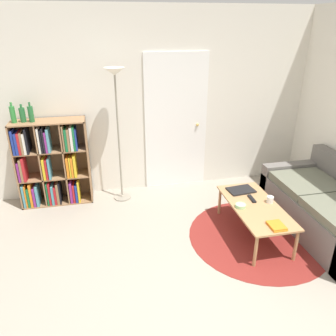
% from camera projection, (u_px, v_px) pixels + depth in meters
% --- Properties ---
extents(ground_plane, '(14.00, 14.00, 0.00)m').
position_uv_depth(ground_plane, '(228.00, 332.00, 2.73)').
color(ground_plane, gray).
extents(wall_back, '(7.39, 0.11, 2.60)m').
position_uv_depth(wall_back, '(163.00, 104.00, 4.72)').
color(wall_back, silver).
rests_on(wall_back, ground_plane).
extents(rug, '(1.65, 1.65, 0.01)m').
position_uv_depth(rug, '(258.00, 236.00, 3.95)').
color(rug, maroon).
rests_on(rug, ground_plane).
extents(bookshelf, '(0.96, 0.34, 1.19)m').
position_uv_depth(bookshelf, '(51.00, 164.00, 4.50)').
color(bookshelf, '#936B47').
rests_on(bookshelf, ground_plane).
extents(floor_lamp, '(0.26, 0.26, 1.85)m').
position_uv_depth(floor_lamp, '(116.00, 94.00, 4.21)').
color(floor_lamp, gray).
rests_on(floor_lamp, ground_plane).
extents(couch, '(0.91, 1.75, 0.79)m').
position_uv_depth(couch, '(332.00, 209.00, 3.99)').
color(couch, '#66605B').
rests_on(couch, ground_plane).
extents(coffee_table, '(0.54, 1.14, 0.41)m').
position_uv_depth(coffee_table, '(255.00, 208.00, 3.84)').
color(coffee_table, '#AD7F51').
rests_on(coffee_table, ground_plane).
extents(laptop, '(0.35, 0.26, 0.02)m').
position_uv_depth(laptop, '(241.00, 190.00, 4.16)').
color(laptop, black).
rests_on(laptop, coffee_table).
extents(bowl, '(0.12, 0.12, 0.04)m').
position_uv_depth(bowl, '(241.00, 206.00, 3.78)').
color(bowl, '#9ED193').
rests_on(bowl, coffee_table).
extents(book_stack_on_table, '(0.16, 0.19, 0.03)m').
position_uv_depth(book_stack_on_table, '(277.00, 226.00, 3.42)').
color(book_stack_on_table, orange).
rests_on(book_stack_on_table, coffee_table).
extents(cup, '(0.08, 0.08, 0.08)m').
position_uv_depth(cup, '(270.00, 199.00, 3.88)').
color(cup, white).
rests_on(cup, coffee_table).
extents(remote, '(0.05, 0.18, 0.02)m').
position_uv_depth(remote, '(252.00, 199.00, 3.95)').
color(remote, black).
rests_on(remote, coffee_table).
extents(bottle_left, '(0.07, 0.07, 0.26)m').
position_uv_depth(bottle_left, '(13.00, 114.00, 4.13)').
color(bottle_left, '#2D8438').
rests_on(bottle_left, bookshelf).
extents(bottle_middle, '(0.07, 0.07, 0.23)m').
position_uv_depth(bottle_middle, '(22.00, 115.00, 4.17)').
color(bottle_middle, '#236633').
rests_on(bottle_middle, bookshelf).
extents(bottle_right, '(0.07, 0.07, 0.25)m').
position_uv_depth(bottle_right, '(31.00, 114.00, 4.17)').
color(bottle_right, '#236633').
rests_on(bottle_right, bookshelf).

